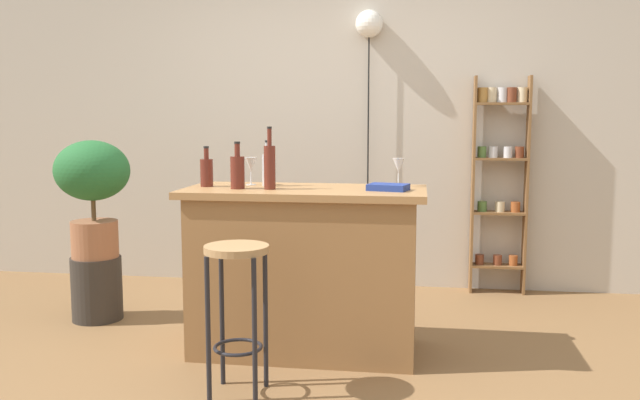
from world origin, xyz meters
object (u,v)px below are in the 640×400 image
wine_glass_center (399,166)px  potted_plant (93,185)px  spice_shelf (500,173)px  cookbook (388,187)px  plant_stool (97,288)px  bottle_vinegar (267,169)px  bottle_spirits_clear (207,171)px  bottle_sauce_amber (270,166)px  bottle_wine_red (238,171)px  pendant_globe_light (369,28)px  wine_glass_left (251,165)px  bar_stool (237,286)px

wine_glass_center → potted_plant: bearing=174.2°
spice_shelf → cookbook: bearing=-116.5°
plant_stool → wine_glass_center: bearing=-5.8°
bottle_vinegar → bottle_spirits_clear: bearing=-166.5°
bottle_sauce_amber → bottle_wine_red: bearing=178.9°
bottle_vinegar → pendant_globe_light: size_ratio=0.12×
cookbook → bottle_vinegar: bearing=-176.6°
plant_stool → pendant_globe_light: pendant_globe_light is taller
wine_glass_center → cookbook: size_ratio=0.78×
bottle_vinegar → wine_glass_center: 0.76m
bottle_wine_red → wine_glass_left: size_ratio=1.61×
bottle_wine_red → bottle_sauce_amber: (0.19, -0.00, 0.03)m
cookbook → pendant_globe_light: size_ratio=0.10×
potted_plant → pendant_globe_light: pendant_globe_light is taller
bottle_wine_red → wine_glass_center: bottle_wine_red is taller
spice_shelf → bottle_sauce_amber: size_ratio=4.74×
wine_glass_center → wine_glass_left: bearing=-176.9°
bottle_wine_red → pendant_globe_light: 1.98m
bottle_sauce_amber → wine_glass_center: size_ratio=2.12×
bar_stool → cookbook: (0.69, 0.63, 0.43)m
bottle_sauce_amber → pendant_globe_light: 1.92m
bottle_vinegar → wine_glass_left: bottle_vinegar is taller
bottle_sauce_amber → pendant_globe_light: pendant_globe_light is taller
spice_shelf → bottle_spirits_clear: spice_shelf is taller
spice_shelf → bottle_spirits_clear: size_ratio=7.08×
bar_stool → pendant_globe_light: 2.70m
bottle_vinegar → wine_glass_left: size_ratio=1.62×
bottle_spirits_clear → bottle_vinegar: bottle_vinegar is taller
potted_plant → bottle_vinegar: size_ratio=2.91×
bar_stool → pendant_globe_light: pendant_globe_light is taller
spice_shelf → pendant_globe_light: 1.49m
wine_glass_left → cookbook: 0.84m
bottle_sauce_amber → wine_glass_left: bottle_sauce_amber is taller
bottle_spirits_clear → cookbook: 1.05m
plant_stool → wine_glass_left: bearing=-12.4°
wine_glass_left → wine_glass_center: same height
potted_plant → wine_glass_center: 2.02m
potted_plant → pendant_globe_light: (1.72, 1.15, 1.12)m
pendant_globe_light → wine_glass_left: bearing=-112.7°
wine_glass_left → pendant_globe_light: bearing=67.3°
cookbook → bottle_wine_red: bearing=-163.3°
cookbook → bottle_spirits_clear: bearing=-168.7°
spice_shelf → wine_glass_left: (-1.59, -1.37, 0.14)m
spice_shelf → cookbook: size_ratio=7.87×
bar_stool → spice_shelf: spice_shelf is taller
cookbook → bottle_sauce_amber: bearing=-162.2°
bar_stool → spice_shelf: bearing=56.1°
bottle_spirits_clear → pendant_globe_light: (0.82, 1.52, 0.99)m
bottle_wine_red → wine_glass_left: (0.02, 0.22, 0.02)m
bottle_sauce_amber → pendant_globe_light: bearing=75.4°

